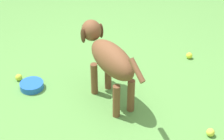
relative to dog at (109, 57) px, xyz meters
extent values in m
plane|color=#548C42|center=(-0.06, -0.10, -0.43)|extent=(14.00, 14.00, 0.00)
ellipsoid|color=brown|center=(0.06, 0.01, 0.01)|extent=(0.60, 0.28, 0.26)
cylinder|color=brown|center=(-0.12, -0.09, -0.27)|extent=(0.06, 0.06, 0.31)
cylinder|color=brown|center=(-0.14, 0.06, -0.27)|extent=(0.06, 0.06, 0.31)
cylinder|color=brown|center=(0.25, -0.05, -0.27)|extent=(0.06, 0.06, 0.31)
cylinder|color=brown|center=(0.24, 0.10, -0.27)|extent=(0.06, 0.06, 0.31)
ellipsoid|color=brown|center=(-0.29, -0.03, 0.13)|extent=(0.21, 0.19, 0.19)
ellipsoid|color=#472B19|center=(-0.37, -0.04, 0.10)|extent=(0.14, 0.10, 0.08)
sphere|color=black|center=(-0.44, -0.04, 0.10)|extent=(0.03, 0.03, 0.03)
ellipsoid|color=#472B19|center=(-0.27, -0.12, 0.10)|extent=(0.07, 0.04, 0.14)
ellipsoid|color=#472B19|center=(-0.29, 0.06, 0.10)|extent=(0.07, 0.04, 0.14)
cylinder|color=brown|center=(0.41, 0.04, 0.11)|extent=(0.19, 0.06, 0.15)
sphere|color=yellow|center=(-0.75, 0.39, -0.40)|extent=(0.07, 0.07, 0.07)
sphere|color=#D3D641|center=(0.79, 0.52, -0.40)|extent=(0.07, 0.07, 0.07)
sphere|color=#BFD135|center=(-0.62, -0.67, -0.40)|extent=(0.07, 0.07, 0.07)
sphere|color=#D2DC33|center=(-0.24, 1.05, -0.40)|extent=(0.07, 0.07, 0.07)
cylinder|color=blue|center=(-0.44, -0.59, -0.40)|extent=(0.22, 0.22, 0.06)
camera|label=1|loc=(2.37, -1.11, 1.64)|focal=58.96mm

